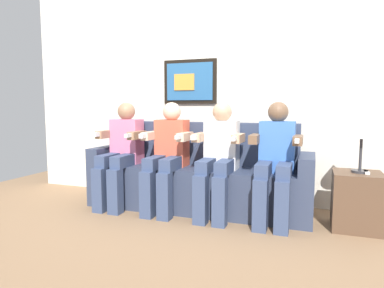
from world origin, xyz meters
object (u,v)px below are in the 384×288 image
(person_right_center, at_px, (219,155))
(person_rightmost, at_px, (276,157))
(spare_remote_on_table, at_px, (367,172))
(couch, at_px, (198,179))
(table_lamp, at_px, (362,131))
(person_left_center, at_px, (167,152))
(side_table_right, at_px, (357,201))
(person_leftmost, at_px, (121,150))

(person_right_center, bearing_deg, person_rightmost, 0.05)
(person_right_center, relative_size, spare_remote_on_table, 8.54)
(couch, xyz_separation_m, table_lamp, (1.51, -0.10, 0.55))
(person_rightmost, bearing_deg, couch, 168.22)
(couch, distance_m, spare_remote_on_table, 1.58)
(person_left_center, relative_size, side_table_right, 2.22)
(person_rightmost, bearing_deg, table_lamp, 5.23)
(person_leftmost, distance_m, person_left_center, 0.54)
(person_left_center, height_order, table_lamp, person_left_center)
(side_table_right, relative_size, table_lamp, 1.09)
(person_leftmost, distance_m, spare_remote_on_table, 2.37)
(person_left_center, bearing_deg, person_leftmost, 180.00)
(side_table_right, height_order, spare_remote_on_table, spare_remote_on_table)
(person_leftmost, relative_size, person_rightmost, 1.00)
(person_right_center, relative_size, table_lamp, 2.41)
(person_rightmost, relative_size, side_table_right, 2.22)
(side_table_right, bearing_deg, table_lamp, 14.62)
(person_leftmost, height_order, side_table_right, person_leftmost)
(couch, distance_m, person_left_center, 0.43)
(couch, xyz_separation_m, person_left_center, (-0.27, -0.17, 0.29))
(person_leftmost, xyz_separation_m, person_left_center, (0.54, 0.00, 0.00))
(person_right_center, xyz_separation_m, table_lamp, (1.24, 0.06, 0.25))
(person_rightmost, relative_size, table_lamp, 2.41)
(person_rightmost, bearing_deg, person_left_center, -179.98)
(person_right_center, distance_m, table_lamp, 1.27)
(couch, height_order, person_rightmost, person_rightmost)
(table_lamp, bearing_deg, person_left_center, -177.91)
(person_right_center, height_order, table_lamp, person_right_center)
(couch, relative_size, person_right_center, 2.07)
(person_leftmost, bearing_deg, person_left_center, 0.00)
(person_left_center, height_order, side_table_right, person_left_center)
(side_table_right, distance_m, table_lamp, 0.61)
(couch, relative_size, table_lamp, 4.99)
(person_left_center, xyz_separation_m, table_lamp, (1.78, 0.06, 0.25))
(table_lamp, distance_m, spare_remote_on_table, 0.35)
(person_left_center, distance_m, table_lamp, 1.80)
(person_leftmost, distance_m, table_lamp, 2.33)
(person_left_center, xyz_separation_m, spare_remote_on_table, (1.83, 0.04, -0.10))
(side_table_right, bearing_deg, spare_remote_on_table, -14.92)
(person_right_center, bearing_deg, table_lamp, 2.99)
(person_leftmost, xyz_separation_m, person_rightmost, (1.61, 0.00, -0.00))
(person_left_center, distance_m, person_rightmost, 1.07)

